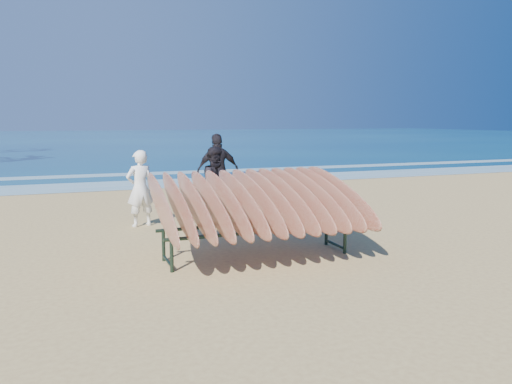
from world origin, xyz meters
The scene contains 8 objects.
ground centered at (0.00, 0.00, 0.00)m, with size 120.00×120.00×0.00m, color tan.
ocean centered at (0.00, 55.00, 0.01)m, with size 160.00×160.00×0.00m, color navy.
foam_near centered at (0.00, 10.00, 0.01)m, with size 160.00×160.00×0.00m, color white.
foam_far centered at (0.00, 13.50, 0.01)m, with size 160.00×160.00×0.00m, color white.
surfboard_rack centered at (-0.32, -0.11, 0.94)m, with size 3.21×2.71×1.54m.
person_white centered at (-1.80, 3.02, 0.81)m, with size 0.59×0.39×1.63m, color white.
person_dark_a centered at (-0.14, 2.94, 0.83)m, with size 0.81×0.63×1.67m, color black.
person_dark_b centered at (0.42, 4.78, 0.95)m, with size 1.12×0.46×1.90m, color black.
Camera 1 is at (-3.11, -7.63, 2.26)m, focal length 35.00 mm.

